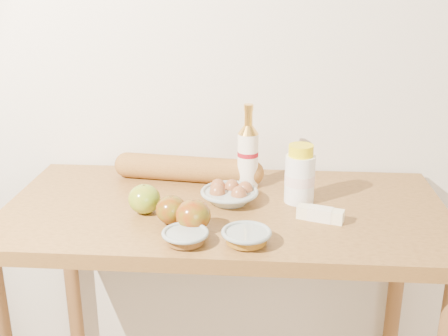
% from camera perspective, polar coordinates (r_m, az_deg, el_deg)
% --- Properties ---
extents(back_wall, '(3.50, 0.02, 2.60)m').
position_cam_1_polar(back_wall, '(1.75, 0.91, 12.72)').
color(back_wall, beige).
rests_on(back_wall, ground).
extents(table, '(1.20, 0.60, 0.90)m').
position_cam_1_polar(table, '(1.59, 0.08, -7.94)').
color(table, olive).
rests_on(table, ground).
extents(bourbon_bottle, '(0.07, 0.07, 0.25)m').
position_cam_1_polar(bourbon_bottle, '(1.63, 2.44, 1.40)').
color(bourbon_bottle, white).
rests_on(bourbon_bottle, table).
extents(cream_bottle, '(0.10, 0.10, 0.16)m').
position_cam_1_polar(cream_bottle, '(1.55, 7.71, -0.77)').
color(cream_bottle, white).
rests_on(cream_bottle, table).
extents(egg_bowl, '(0.18, 0.18, 0.06)m').
position_cam_1_polar(egg_bowl, '(1.55, 0.58, -2.67)').
color(egg_bowl, '#95A29D').
rests_on(egg_bowl, table).
extents(baguette, '(0.47, 0.13, 0.08)m').
position_cam_1_polar(baguette, '(1.70, -3.69, -0.08)').
color(baguette, '#A77133').
rests_on(baguette, table).
extents(apple_yellowgreen, '(0.10, 0.10, 0.08)m').
position_cam_1_polar(apple_yellowgreen, '(1.49, -8.09, -3.13)').
color(apple_yellowgreen, '#9F901F').
rests_on(apple_yellowgreen, table).
extents(apple_redgreen_front, '(0.09, 0.09, 0.07)m').
position_cam_1_polar(apple_redgreen_front, '(1.42, -5.38, -4.25)').
color(apple_redgreen_front, maroon).
rests_on(apple_redgreen_front, table).
extents(apple_redgreen_right, '(0.09, 0.09, 0.08)m').
position_cam_1_polar(apple_redgreen_right, '(1.38, -3.15, -4.82)').
color(apple_redgreen_right, '#980808').
rests_on(apple_redgreen_right, table).
extents(sugar_bowl, '(0.14, 0.14, 0.03)m').
position_cam_1_polar(sugar_bowl, '(1.33, -3.95, -6.98)').
color(sugar_bowl, '#8E9B96').
rests_on(sugar_bowl, table).
extents(syrup_bowl, '(0.12, 0.12, 0.03)m').
position_cam_1_polar(syrup_bowl, '(1.33, 2.29, -6.96)').
color(syrup_bowl, gray).
rests_on(syrup_bowl, table).
extents(butter_stick, '(0.12, 0.07, 0.04)m').
position_cam_1_polar(butter_stick, '(1.46, 9.76, -4.64)').
color(butter_stick, '#FAF1C2').
rests_on(butter_stick, table).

